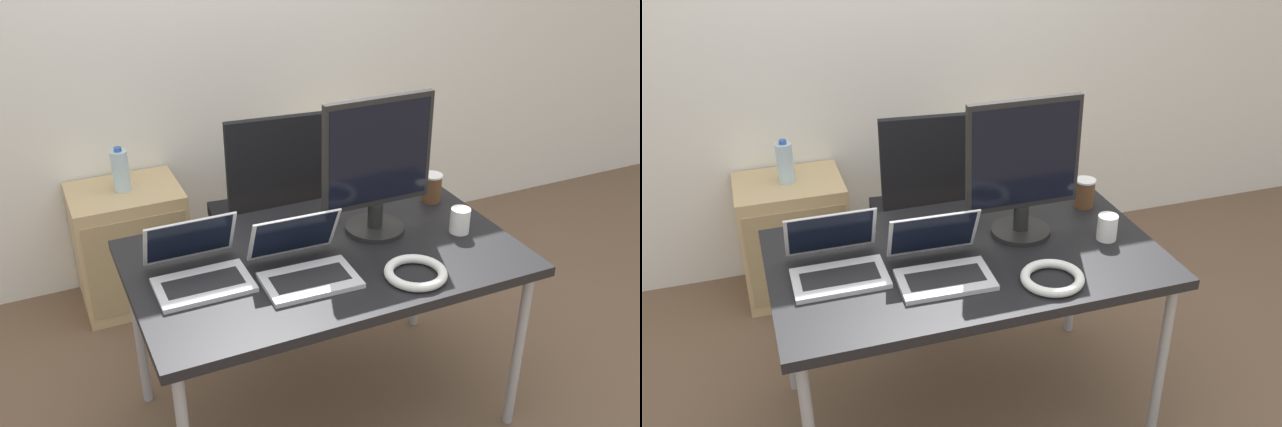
# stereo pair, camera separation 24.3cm
# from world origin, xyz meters

# --- Properties ---
(ground_plane) EXTENTS (14.00, 14.00, 0.00)m
(ground_plane) POSITION_xyz_m (0.00, 0.00, 0.00)
(ground_plane) COLOR brown
(wall_back) EXTENTS (10.00, 0.05, 2.60)m
(wall_back) POSITION_xyz_m (0.00, 1.45, 1.30)
(wall_back) COLOR silver
(wall_back) RESTS_ON ground_plane
(desk) EXTENTS (1.47, 0.88, 0.78)m
(desk) POSITION_xyz_m (0.00, 0.00, 0.73)
(desk) COLOR black
(desk) RESTS_ON ground_plane
(office_chair) EXTENTS (0.56, 0.58, 1.12)m
(office_chair) POSITION_xyz_m (0.06, 0.79, 0.43)
(office_chair) COLOR #232326
(office_chair) RESTS_ON ground_plane
(cabinet_left) EXTENTS (0.54, 0.44, 0.64)m
(cabinet_left) POSITION_xyz_m (-0.55, 1.19, 0.32)
(cabinet_left) COLOR tan
(cabinet_left) RESTS_ON ground_plane
(cabinet_right) EXTENTS (0.54, 0.44, 0.64)m
(cabinet_right) POSITION_xyz_m (0.61, 1.19, 0.32)
(cabinet_right) COLOR tan
(cabinet_right) RESTS_ON ground_plane
(water_bottle) EXTENTS (0.08, 0.08, 0.23)m
(water_bottle) POSITION_xyz_m (-0.55, 1.20, 0.74)
(water_bottle) COLOR silver
(water_bottle) RESTS_ON cabinet_left
(laptop_left) EXTENTS (0.34, 0.31, 0.21)m
(laptop_left) POSITION_xyz_m (-0.48, 0.02, 0.82)
(laptop_left) COLOR silver
(laptop_left) RESTS_ON desk
(laptop_right) EXTENTS (0.34, 0.32, 0.21)m
(laptop_right) POSITION_xyz_m (-0.13, -0.11, 0.82)
(laptop_right) COLOR silver
(laptop_right) RESTS_ON desk
(monitor) EXTENTS (0.46, 0.23, 0.56)m
(monitor) POSITION_xyz_m (0.26, 0.08, 1.06)
(monitor) COLOR black
(monitor) RESTS_ON desk
(coffee_cup_white) EXTENTS (0.08, 0.08, 0.10)m
(coffee_cup_white) POSITION_xyz_m (0.56, -0.07, 0.83)
(coffee_cup_white) COLOR white
(coffee_cup_white) RESTS_ON desk
(coffee_cup_brown) EXTENTS (0.09, 0.09, 0.12)m
(coffee_cup_brown) POSITION_xyz_m (0.61, 0.22, 0.84)
(coffee_cup_brown) COLOR brown
(coffee_cup_brown) RESTS_ON desk
(cable_coil) EXTENTS (0.23, 0.23, 0.03)m
(cable_coil) POSITION_xyz_m (0.23, -0.28, 0.80)
(cable_coil) COLOR white
(cable_coil) RESTS_ON desk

